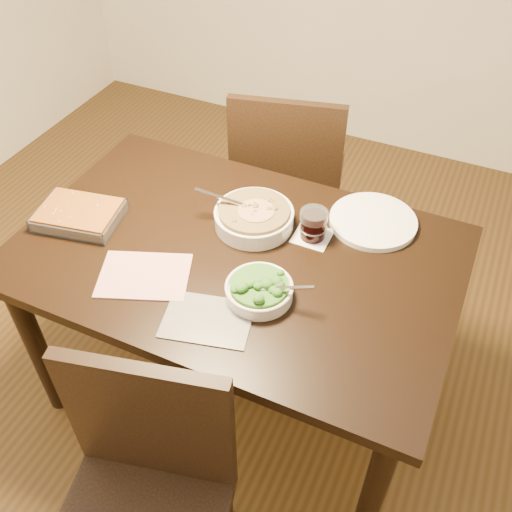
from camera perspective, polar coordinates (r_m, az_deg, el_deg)
ground at (r=2.39m, az=-1.59°, el=-12.71°), size 4.00×4.00×0.00m
table at (r=1.88m, az=-1.98°, el=-1.66°), size 1.40×0.90×0.75m
magazine_a at (r=1.77m, az=-11.10°, el=-1.92°), size 0.32×0.28×0.01m
magazine_b at (r=1.63m, az=-4.87°, el=-6.34°), size 0.28×0.23×0.00m
coaster at (r=1.87m, az=5.64°, el=1.98°), size 0.12×0.12×0.00m
stew_bowl at (r=1.89m, az=-0.20°, el=3.97°), size 0.29×0.27×0.10m
broccoli_bowl at (r=1.66m, az=0.33°, el=-3.37°), size 0.23×0.20×0.08m
baking_dish at (r=2.00m, az=-17.25°, el=3.96°), size 0.30×0.24×0.05m
wine_tumbler at (r=1.84m, az=5.76°, el=3.23°), size 0.09×0.09×0.10m
dinner_plate at (r=1.95m, az=11.62°, el=3.44°), size 0.29×0.29×0.02m
chair_near at (r=1.63m, az=-11.18°, el=-22.53°), size 0.53×0.53×0.93m
chair_far at (r=2.49m, az=3.20°, el=7.88°), size 0.54×0.54×0.96m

